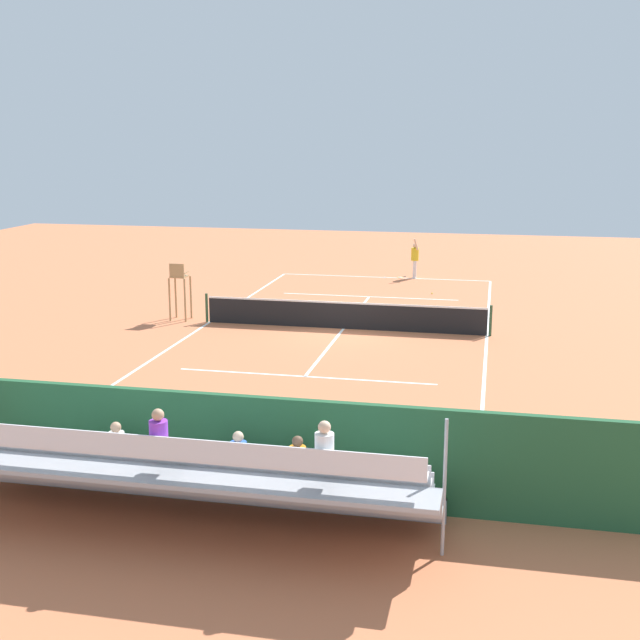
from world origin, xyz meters
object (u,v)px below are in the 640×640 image
at_px(courtside_bench, 379,464).
at_px(tennis_racket, 401,277).
at_px(tennis_ball_near, 432,293).
at_px(tennis_net, 344,315).
at_px(bleacher_stand, 188,476).
at_px(equipment_bag, 290,478).
at_px(tennis_player, 415,257).
at_px(umpire_chair, 179,285).

relative_size(courtside_bench, tennis_racket, 3.23).
bearing_deg(tennis_ball_near, tennis_net, 70.46).
height_order(bleacher_stand, tennis_racket, bleacher_stand).
relative_size(equipment_bag, tennis_racket, 1.62).
bearing_deg(bleacher_stand, courtside_bench, -146.07).
relative_size(tennis_net, tennis_ball_near, 156.06).
bearing_deg(tennis_racket, tennis_net, 86.14).
height_order(bleacher_stand, courtside_bench, bleacher_stand).
height_order(equipment_bag, tennis_player, tennis_player).
distance_m(umpire_chair, courtside_bench, 16.38).
distance_m(courtside_bench, tennis_ball_near, 20.51).
bearing_deg(tennis_racket, umpire_chair, 57.62).
relative_size(tennis_racket, tennis_ball_near, 8.43).
relative_size(equipment_bag, tennis_ball_near, 13.64).
relative_size(tennis_player, tennis_ball_near, 29.18).
bearing_deg(tennis_net, tennis_ball_near, -109.54).
xyz_separation_m(tennis_net, bleacher_stand, (-0.07, 15.34, 0.41)).
distance_m(equipment_bag, tennis_ball_near, 20.65).
relative_size(courtside_bench, equipment_bag, 2.00).
xyz_separation_m(bleacher_stand, tennis_player, (-1.34, -26.49, 0.10)).
bearing_deg(umpire_chair, tennis_net, 178.55).
bearing_deg(tennis_player, tennis_racket, 2.84).
bearing_deg(courtside_bench, tennis_ball_near, -88.39).
bearing_deg(tennis_player, equipment_bag, 90.01).
bearing_deg(tennis_player, courtside_bench, 94.05).
distance_m(umpire_chair, tennis_ball_near, 11.33).
bearing_deg(tennis_ball_near, umpire_chair, 38.88).
xyz_separation_m(tennis_net, umpire_chair, (6.20, -0.16, 0.81)).
height_order(tennis_player, tennis_ball_near, tennis_player).
bearing_deg(tennis_ball_near, tennis_racket, -65.05).
height_order(equipment_bag, tennis_racket, equipment_bag).
bearing_deg(equipment_bag, bleacher_stand, 55.22).
xyz_separation_m(tennis_racket, tennis_ball_near, (-1.81, 3.90, 0.02)).
bearing_deg(tennis_racket, tennis_player, -177.16).
distance_m(tennis_player, tennis_ball_near, 4.21).
relative_size(tennis_net, tennis_racket, 18.51).
height_order(umpire_chair, tennis_racket, umpire_chair).
height_order(tennis_net, bleacher_stand, bleacher_stand).
distance_m(courtside_bench, equipment_bag, 1.77).
relative_size(bleacher_stand, umpire_chair, 4.23).
bearing_deg(courtside_bench, tennis_net, -76.68).
xyz_separation_m(tennis_player, tennis_racket, (0.66, 0.03, -1.00)).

